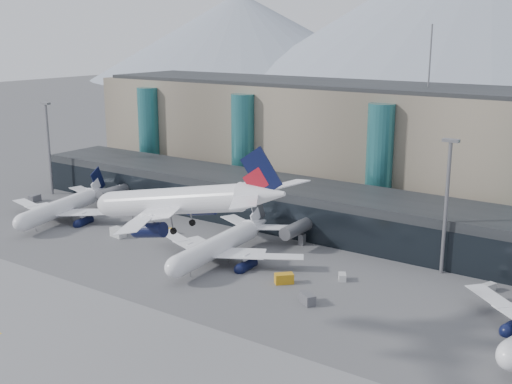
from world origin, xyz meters
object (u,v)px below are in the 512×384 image
at_px(hero_jet, 191,195).
at_px(veh_g, 342,277).
at_px(jet_parked_left, 68,200).
at_px(veh_f, 35,198).
at_px(jet_parked_mid, 226,236).
at_px(veh_c, 308,299).
at_px(veh_h, 284,278).
at_px(veh_a, 118,232).
at_px(veh_d, 489,287).
at_px(lightmast_left, 49,143).
at_px(lightmast_mid, 447,199).
at_px(veh_b, 168,232).

height_order(hero_jet, veh_g, hero_jet).
relative_size(jet_parked_left, veh_f, 11.23).
xyz_separation_m(jet_parked_mid, veh_c, (25.00, -10.35, -3.55)).
distance_m(hero_jet, veh_f, 100.42).
bearing_deg(veh_h, veh_g, -2.86).
relative_size(veh_a, veh_c, 1.12).
bearing_deg(jet_parked_mid, veh_d, -80.13).
bearing_deg(veh_f, jet_parked_mid, -104.38).
bearing_deg(veh_c, veh_h, 179.87).
bearing_deg(veh_d, hero_jet, 171.79).
distance_m(veh_a, veh_g, 53.04).
distance_m(lightmast_left, veh_g, 97.98).
xyz_separation_m(lightmast_left, veh_a, (43.62, -16.48, -13.42)).
bearing_deg(jet_parked_left, veh_c, -111.67).
bearing_deg(jet_parked_left, lightmast_left, 47.61).
distance_m(jet_parked_mid, veh_g, 25.41).
height_order(hero_jet, jet_parked_mid, hero_jet).
bearing_deg(lightmast_mid, hero_jet, -109.24).
bearing_deg(lightmast_left, veh_f, -70.20).
distance_m(lightmast_left, veh_h, 91.26).
distance_m(jet_parked_mid, veh_b, 20.50).
distance_m(jet_parked_left, veh_h, 66.17).
height_order(veh_b, veh_c, veh_c).
height_order(lightmast_left, lightmast_mid, same).
distance_m(jet_parked_mid, veh_h, 18.11).
bearing_deg(veh_f, veh_c, -109.47).
bearing_deg(veh_b, veh_c, -103.90).
xyz_separation_m(hero_jet, veh_a, (-48.62, 31.41, -22.40)).
distance_m(veh_b, veh_h, 37.89).
height_order(jet_parked_left, veh_h, jet_parked_left).
bearing_deg(veh_d, jet_parked_left, 119.07).
bearing_deg(jet_parked_left, veh_h, -108.19).
height_order(lightmast_left, veh_g, lightmast_left).
bearing_deg(veh_h, jet_parked_mid, 118.13).
bearing_deg(veh_f, veh_g, -101.86).
bearing_deg(veh_h, lightmast_mid, -0.59).
bearing_deg(jet_parked_mid, veh_a, 92.18).
height_order(hero_jet, veh_a, hero_jet).
xyz_separation_m(lightmast_left, veh_h, (88.37, -18.34, -13.50)).
bearing_deg(veh_b, jet_parked_left, 101.33).
distance_m(jet_parked_mid, veh_d, 50.20).
height_order(jet_parked_mid, veh_c, jet_parked_mid).
bearing_deg(veh_a, lightmast_left, 166.98).
distance_m(veh_b, veh_d, 68.67).
xyz_separation_m(jet_parked_mid, veh_h, (17.02, -5.10, -3.51)).
relative_size(veh_f, veh_g, 1.43).
height_order(lightmast_left, veh_b, lightmast_left).
distance_m(veh_c, veh_f, 94.76).
distance_m(jet_parked_left, jet_parked_mid, 48.81).
bearing_deg(veh_g, veh_d, 82.54).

